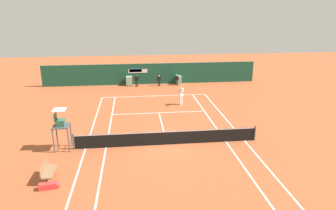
{
  "coord_description": "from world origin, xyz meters",
  "views": [
    {
      "loc": [
        -2.05,
        -18.09,
        8.61
      ],
      "look_at": [
        0.75,
        6.03,
        0.8
      ],
      "focal_mm": 32.24,
      "sensor_mm": 36.0,
      "label": 1
    }
  ],
  "objects_px": {
    "player_on_baseline": "(181,95)",
    "tennis_ball_near_service_line": "(176,123)",
    "player_bench": "(47,170)",
    "ball_kid_centre_post": "(136,80)",
    "umpire_chair": "(61,124)",
    "ball_kid_left_post": "(177,79)",
    "tennis_ball_mid_court": "(182,101)",
    "tennis_ball_by_sideline": "(140,104)",
    "ball_kid_right_post": "(159,80)",
    "equipment_bag": "(50,186)"
  },
  "relations": [
    {
      "from": "player_on_baseline",
      "to": "ball_kid_centre_post",
      "type": "bearing_deg",
      "value": -90.03
    },
    {
      "from": "player_on_baseline",
      "to": "tennis_ball_by_sideline",
      "type": "xyz_separation_m",
      "value": [
        -3.77,
        0.56,
        -0.94
      ]
    },
    {
      "from": "player_on_baseline",
      "to": "tennis_ball_by_sideline",
      "type": "height_order",
      "value": "player_on_baseline"
    },
    {
      "from": "ball_kid_right_post",
      "to": "player_on_baseline",
      "type": "bearing_deg",
      "value": 104.68
    },
    {
      "from": "tennis_ball_near_service_line",
      "to": "tennis_ball_by_sideline",
      "type": "relative_size",
      "value": 1.0
    },
    {
      "from": "equipment_bag",
      "to": "umpire_chair",
      "type": "bearing_deg",
      "value": 93.6
    },
    {
      "from": "ball_kid_left_post",
      "to": "tennis_ball_near_service_line",
      "type": "distance_m",
      "value": 12.22
    },
    {
      "from": "umpire_chair",
      "to": "equipment_bag",
      "type": "height_order",
      "value": "umpire_chair"
    },
    {
      "from": "tennis_ball_by_sideline",
      "to": "equipment_bag",
      "type": "bearing_deg",
      "value": -110.04
    },
    {
      "from": "ball_kid_centre_post",
      "to": "tennis_ball_by_sideline",
      "type": "relative_size",
      "value": 20.16
    },
    {
      "from": "equipment_bag",
      "to": "ball_kid_centre_post",
      "type": "height_order",
      "value": "ball_kid_centre_post"
    },
    {
      "from": "umpire_chair",
      "to": "ball_kid_right_post",
      "type": "distance_m",
      "value": 17.44
    },
    {
      "from": "tennis_ball_by_sideline",
      "to": "ball_kid_right_post",
      "type": "bearing_deg",
      "value": 70.91
    },
    {
      "from": "tennis_ball_near_service_line",
      "to": "player_on_baseline",
      "type": "bearing_deg",
      "value": 76.76
    },
    {
      "from": "player_on_baseline",
      "to": "ball_kid_centre_post",
      "type": "height_order",
      "value": "player_on_baseline"
    },
    {
      "from": "tennis_ball_mid_court",
      "to": "umpire_chair",
      "type": "bearing_deg",
      "value": -134.74
    },
    {
      "from": "player_on_baseline",
      "to": "ball_kid_left_post",
      "type": "distance_m",
      "value": 7.39
    },
    {
      "from": "player_bench",
      "to": "ball_kid_centre_post",
      "type": "distance_m",
      "value": 19.9
    },
    {
      "from": "umpire_chair",
      "to": "player_on_baseline",
      "type": "relative_size",
      "value": 1.47
    },
    {
      "from": "player_bench",
      "to": "tennis_ball_near_service_line",
      "type": "xyz_separation_m",
      "value": [
        7.87,
        7.2,
        -0.48
      ]
    },
    {
      "from": "equipment_bag",
      "to": "ball_kid_right_post",
      "type": "height_order",
      "value": "ball_kid_right_post"
    },
    {
      "from": "ball_kid_centre_post",
      "to": "tennis_ball_by_sideline",
      "type": "distance_m",
      "value": 6.85
    },
    {
      "from": "ball_kid_left_post",
      "to": "tennis_ball_mid_court",
      "type": "relative_size",
      "value": 19.23
    },
    {
      "from": "player_on_baseline",
      "to": "ball_kid_right_post",
      "type": "distance_m",
      "value": 7.5
    },
    {
      "from": "ball_kid_centre_post",
      "to": "tennis_ball_near_service_line",
      "type": "bearing_deg",
      "value": 112.26
    },
    {
      "from": "equipment_bag",
      "to": "tennis_ball_mid_court",
      "type": "distance_m",
      "value": 16.47
    },
    {
      "from": "player_on_baseline",
      "to": "ball_kid_right_post",
      "type": "xyz_separation_m",
      "value": [
        -1.41,
        7.36,
        -0.22
      ]
    },
    {
      "from": "ball_kid_right_post",
      "to": "tennis_ball_near_service_line",
      "type": "xyz_separation_m",
      "value": [
        0.31,
        -12.07,
        -0.72
      ]
    },
    {
      "from": "player_on_baseline",
      "to": "player_bench",
      "type": "bearing_deg",
      "value": 24.4
    },
    {
      "from": "tennis_ball_mid_court",
      "to": "tennis_ball_by_sideline",
      "type": "xyz_separation_m",
      "value": [
        -4.06,
        -0.42,
        0.0
      ]
    },
    {
      "from": "player_bench",
      "to": "player_on_baseline",
      "type": "distance_m",
      "value": 14.92
    },
    {
      "from": "player_on_baseline",
      "to": "tennis_ball_mid_court",
      "type": "height_order",
      "value": "player_on_baseline"
    },
    {
      "from": "equipment_bag",
      "to": "ball_kid_right_post",
      "type": "relative_size",
      "value": 0.79
    },
    {
      "from": "tennis_ball_mid_court",
      "to": "tennis_ball_by_sideline",
      "type": "height_order",
      "value": "same"
    },
    {
      "from": "umpire_chair",
      "to": "player_bench",
      "type": "relative_size",
      "value": 1.88
    },
    {
      "from": "tennis_ball_by_sideline",
      "to": "ball_kid_left_post",
      "type": "bearing_deg",
      "value": 56.98
    },
    {
      "from": "tennis_ball_mid_court",
      "to": "ball_kid_centre_post",
      "type": "bearing_deg",
      "value": 123.93
    },
    {
      "from": "player_on_baseline",
      "to": "tennis_ball_by_sideline",
      "type": "relative_size",
      "value": 26.98
    },
    {
      "from": "player_bench",
      "to": "tennis_ball_by_sideline",
      "type": "bearing_deg",
      "value": 157.31
    },
    {
      "from": "ball_kid_right_post",
      "to": "tennis_ball_mid_court",
      "type": "height_order",
      "value": "ball_kid_right_post"
    },
    {
      "from": "player_bench",
      "to": "player_on_baseline",
      "type": "height_order",
      "value": "player_on_baseline"
    },
    {
      "from": "umpire_chair",
      "to": "ball_kid_centre_post",
      "type": "relative_size",
      "value": 1.96
    },
    {
      "from": "player_on_baseline",
      "to": "tennis_ball_near_service_line",
      "type": "xyz_separation_m",
      "value": [
        -1.11,
        -4.71,
        -0.94
      ]
    },
    {
      "from": "player_bench",
      "to": "ball_kid_left_post",
      "type": "bearing_deg",
      "value": 153.44
    },
    {
      "from": "tennis_ball_by_sideline",
      "to": "player_bench",
      "type": "bearing_deg",
      "value": -112.69
    },
    {
      "from": "player_on_baseline",
      "to": "ball_kid_left_post",
      "type": "relative_size",
      "value": 1.4
    },
    {
      "from": "umpire_chair",
      "to": "ball_kid_left_post",
      "type": "xyz_separation_m",
      "value": [
        9.59,
        15.71,
        -0.98
      ]
    },
    {
      "from": "ball_kid_left_post",
      "to": "tennis_ball_near_service_line",
      "type": "bearing_deg",
      "value": 92.61
    },
    {
      "from": "player_bench",
      "to": "tennis_ball_by_sideline",
      "type": "distance_m",
      "value": 13.52
    },
    {
      "from": "player_bench",
      "to": "tennis_ball_mid_court",
      "type": "xyz_separation_m",
      "value": [
        9.27,
        12.88,
        -0.48
      ]
    }
  ]
}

